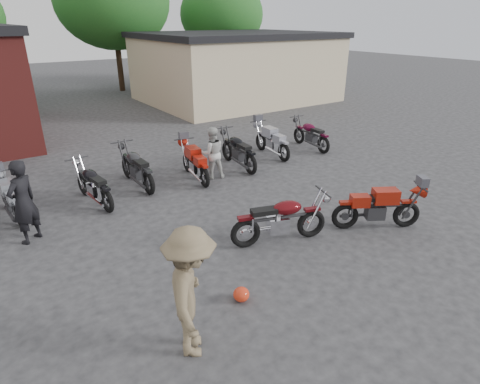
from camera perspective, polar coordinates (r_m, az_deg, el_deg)
ground at (r=8.51m, az=8.48°, el=-8.60°), size 90.00×90.00×0.00m
stucco_building at (r=24.46m, az=-0.62°, el=17.07°), size 10.00×8.00×3.50m
tree_2 at (r=28.64m, az=-17.41°, el=22.35°), size 7.04×7.04×8.80m
tree_3 at (r=32.09m, az=-2.58°, el=22.25°), size 6.08×6.08×7.60m
vintage_motorcycle at (r=8.59m, az=5.91°, el=-3.51°), size 2.20×1.29×1.21m
sportbike at (r=9.66m, az=19.16°, el=-1.78°), size 2.04×1.59×1.15m
helmet at (r=7.10m, az=0.18°, el=-14.35°), size 0.32×0.32×0.26m
person_dark at (r=9.60m, az=-28.46°, el=-1.28°), size 0.81×0.76×1.85m
person_light at (r=12.05m, az=-4.01°, el=5.54°), size 0.90×0.78×1.57m
person_tan at (r=5.75m, az=-6.97°, el=-14.06°), size 1.27×1.49×2.00m
row_bike_1 at (r=11.14m, az=-29.89°, el=-0.57°), size 0.78×1.89×1.07m
row_bike_2 at (r=11.06m, az=-20.20°, el=1.25°), size 0.91×2.04×1.14m
row_bike_3 at (r=11.87m, az=-14.58°, el=3.69°), size 0.75×2.14×1.23m
row_bike_4 at (r=12.08m, az=-6.46°, el=4.45°), size 0.93×2.06×1.15m
row_bike_5 at (r=13.01m, az=-0.31°, el=6.18°), size 0.89×2.18×1.23m
row_bike_6 at (r=14.21m, az=4.51°, el=7.50°), size 0.87×2.09×1.18m
row_bike_7 at (r=15.24m, az=10.01°, el=8.27°), size 0.84×2.04×1.15m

